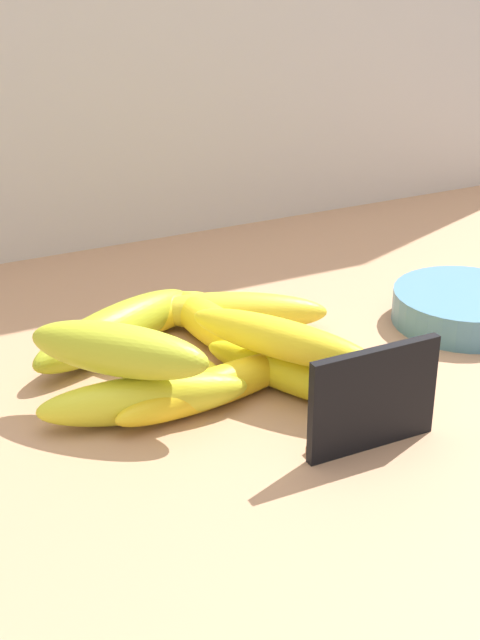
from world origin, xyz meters
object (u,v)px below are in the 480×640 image
object	(u,v)px
banana_1	(138,351)
banana_7	(144,399)
banana_2	(116,329)
banana_0	(219,386)
fruit_bowl	(464,307)
banana_3	(236,311)
banana_4	(297,376)
banana_9	(281,339)
banana_5	(213,325)
banana_8	(119,350)
chalkboard_sign	(373,402)
banana_6	(143,318)

from	to	relation	value
banana_1	banana_7	size ratio (longest dim) A/B	1.03
banana_2	banana_0	bearing A→B (deg)	-71.75
fruit_bowl	banana_7	xyz separation A→B (cm)	(-34.94, -3.31, 0.29)
banana_2	banana_3	world-z (taller)	banana_2
banana_4	banana_9	distance (cm)	3.66
banana_5	banana_8	world-z (taller)	banana_8
banana_0	banana_9	world-z (taller)	banana_9
chalkboard_sign	banana_5	distance (cm)	21.73
banana_7	banana_5	bearing A→B (deg)	43.18
chalkboard_sign	banana_7	distance (cm)	18.19
banana_8	banana_7	bearing A→B (deg)	-46.20
banana_3	banana_7	size ratio (longest dim) A/B	1.04
banana_9	banana_1	bearing A→B (deg)	134.44
banana_0	banana_6	bearing A→B (deg)	93.58
banana_3	banana_6	world-z (taller)	banana_3
chalkboard_sign	banana_1	world-z (taller)	chalkboard_sign
banana_4	banana_6	size ratio (longest dim) A/B	1.21
banana_4	banana_9	bearing A→B (deg)	144.31
banana_0	banana_9	xyz separation A→B (cm)	(5.51, -0.65, 3.40)
banana_1	banana_3	xyz separation A→B (cm)	(11.34, 3.29, 0.26)
fruit_bowl	banana_5	size ratio (longest dim) A/B	0.85
banana_5	banana_6	distance (cm)	6.95
banana_3	banana_4	size ratio (longest dim) A/B	0.93
banana_1	banana_5	xyz separation A→B (cm)	(8.06, 1.46, 0.23)
chalkboard_sign	banana_7	xyz separation A→B (cm)	(-14.11, 11.33, -1.95)
banana_5	banana_2	bearing A→B (deg)	162.27
fruit_bowl	banana_6	distance (cm)	31.54
chalkboard_sign	banana_4	bearing A→B (deg)	95.91
chalkboard_sign	banana_1	size ratio (longest dim) A/B	0.63
banana_2	banana_5	bearing A→B (deg)	-17.73
banana_3	fruit_bowl	bearing A→B (deg)	-22.27
banana_3	banana_8	bearing A→B (deg)	-145.92
banana_8	banana_0	bearing A→B (deg)	-12.36
banana_0	chalkboard_sign	bearing A→B (deg)	-55.35
banana_9	banana_8	bearing A→B (deg)	169.95
chalkboard_sign	banana_4	size ratio (longest dim) A/B	0.58
fruit_bowl	banana_5	world-z (taller)	banana_5
fruit_bowl	banana_7	bearing A→B (deg)	-174.59
banana_2	banana_5	world-z (taller)	banana_2
banana_4	banana_8	world-z (taller)	banana_8
chalkboard_sign	banana_8	bearing A→B (deg)	140.49
banana_2	banana_6	world-z (taller)	banana_2
banana_1	banana_2	world-z (taller)	banana_2
banana_1	banana_3	world-z (taller)	banana_3
fruit_bowl	banana_4	distance (cm)	22.40
banana_1	banana_2	distance (cm)	4.26
fruit_bowl	banana_6	size ratio (longest dim) A/B	0.89
chalkboard_sign	banana_4	xyz separation A→B (cm)	(-0.99, 9.60, -2.19)
banana_3	banana_7	xyz separation A→B (cm)	(-14.00, -11.89, -0.01)
fruit_bowl	banana_8	size ratio (longest dim) A/B	0.92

